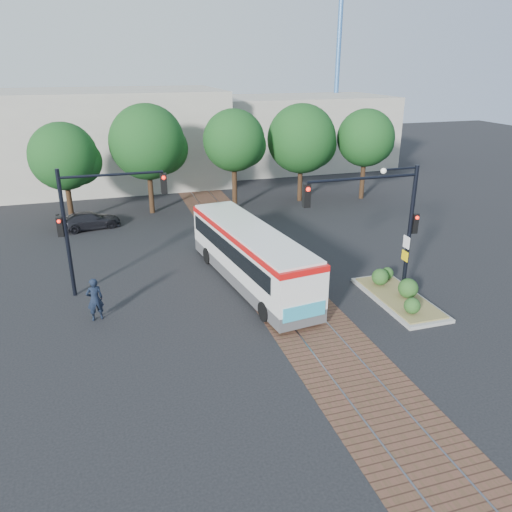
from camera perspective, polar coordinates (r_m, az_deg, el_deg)
The scene contains 11 objects.
ground at distance 22.77m, azimuth 4.31°, elevation -5.59°, with size 120.00×120.00×0.00m, color black.
trackbed at distance 26.17m, azimuth 1.15°, elevation -1.78°, with size 3.60×40.00×0.02m.
tree_row at distance 36.73m, azimuth -3.16°, elevation 12.84°, with size 26.40×5.60×7.67m.
warehouses at distance 48.53m, azimuth -8.86°, elevation 13.49°, with size 40.00×13.00×8.00m.
crane at distance 58.70m, azimuth 9.38°, elevation 21.73°, with size 8.00×0.50×18.00m.
city_bus at distance 24.29m, azimuth -0.68°, elevation 0.34°, with size 3.64×10.80×2.84m.
traffic_island at distance 23.98m, azimuth 15.95°, elevation -4.08°, with size 2.20×5.20×1.13m.
signal_pole_main at distance 22.22m, azimuth 14.74°, elevation 4.61°, with size 5.49×0.46×6.00m.
signal_pole_left at distance 23.73m, azimuth -18.41°, elevation 4.53°, with size 4.99×0.34×6.00m.
officer at distance 22.13m, azimuth -17.94°, elevation -4.73°, with size 0.70×0.46×1.91m, color black.
parked_car at distance 34.49m, azimuth -18.50°, elevation 3.89°, with size 1.60×3.93×1.14m, color black.
Camera 1 is at (-7.59, -18.82, 10.32)m, focal length 35.00 mm.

